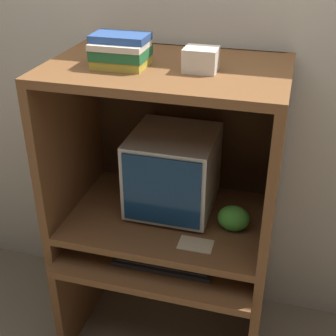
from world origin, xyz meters
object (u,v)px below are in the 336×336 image
Objects in this scene: mouse at (228,273)px; snack_bag at (234,218)px; keyboard at (164,261)px; crt_monitor at (173,171)px; book_stack at (121,51)px; storage_box at (201,60)px.

snack_bag is (-0.01, 0.16, 0.18)m from mouse.
keyboard is 6.08× the size of mouse.
mouse reaches higher than keyboard.
keyboard is at bearing -151.08° from snack_bag.
keyboard is at bearing 179.63° from mouse.
snack_bag is at bearing 28.92° from keyboard.
book_stack is at bearing -143.17° from crt_monitor.
mouse is 0.34× the size of book_stack.
crt_monitor is 2.80× the size of snack_bag.
snack_bag is (0.28, 0.15, 0.18)m from keyboard.
crt_monitor reaches higher than snack_bag.
snack_bag is 0.73m from storage_box.
book_stack is (-0.50, 0.12, 0.90)m from mouse.
keyboard is at bearing -127.10° from storage_box.
book_stack is (-0.49, -0.03, 0.72)m from snack_bag.
mouse is 0.58× the size of storage_box.
storage_box is at bearing -176.48° from snack_bag.
storage_box is at bearing 52.90° from keyboard.
snack_bag reaches higher than mouse.
mouse is at bearing -0.37° from keyboard.
mouse is at bearing -39.03° from storage_box.
storage_box reaches higher than mouse.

